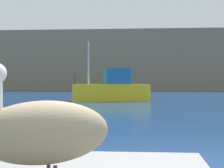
{
  "coord_description": "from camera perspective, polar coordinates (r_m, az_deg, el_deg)",
  "views": [
    {
      "loc": [
        0.17,
        -3.35,
        1.35
      ],
      "look_at": [
        -1.55,
        17.31,
        1.25
      ],
      "focal_mm": 59.87,
      "sensor_mm": 36.0,
      "label": 1
    }
  ],
  "objects": [
    {
      "name": "fishing_boat_yellow",
      "position": [
        27.03,
        0.01,
        -0.78
      ],
      "size": [
        5.71,
        3.22,
        4.29
      ],
      "rotation": [
        0.0,
        0.0,
        3.44
      ],
      "color": "yellow",
      "rests_on": "ground"
    },
    {
      "name": "mooring_buoy",
      "position": [
        13.3,
        -6.33,
        -4.2
      ],
      "size": [
        0.63,
        0.63,
        0.63
      ],
      "primitive_type": "sphere",
      "color": "yellow",
      "rests_on": "ground"
    },
    {
      "name": "pelican",
      "position": [
        2.81,
        -10.41,
        -7.08
      ],
      "size": [
        1.21,
        0.92,
        0.87
      ],
      "rotation": [
        0.0,
        0.0,
        -2.59
      ],
      "color": "#988565",
      "rests_on": "pier_dock"
    },
    {
      "name": "hillside_backdrop",
      "position": [
        65.9,
        4.62,
        3.43
      ],
      "size": [
        140.0,
        11.69,
        9.99
      ],
      "primitive_type": "cube",
      "color": "#7F755B",
      "rests_on": "ground"
    }
  ]
}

